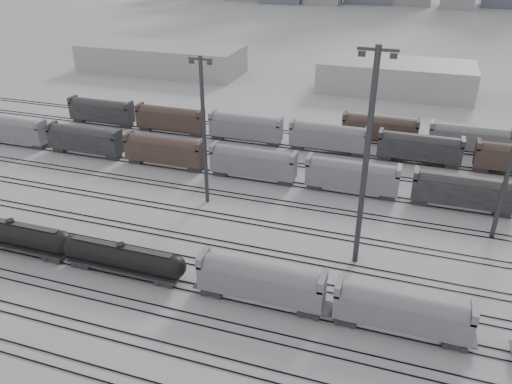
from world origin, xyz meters
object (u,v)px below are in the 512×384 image
(tank_car_a, at_px, (13,233))
(tank_car_b, at_px, (123,257))
(hopper_car_b, at_px, (402,310))
(light_mast_c, at_px, (366,158))
(hopper_car_a, at_px, (261,280))

(tank_car_a, xyz_separation_m, tank_car_b, (16.68, 0.00, -0.16))
(tank_car_b, bearing_deg, hopper_car_b, 0.00)
(hopper_car_b, bearing_deg, tank_car_b, 180.00)
(light_mast_c, bearing_deg, hopper_car_b, -61.67)
(hopper_car_a, bearing_deg, tank_car_a, 180.00)
(hopper_car_b, bearing_deg, light_mast_c, 118.33)
(hopper_car_b, bearing_deg, tank_car_a, 180.00)
(hopper_car_a, xyz_separation_m, hopper_car_b, (15.59, 0.00, -0.12))
(tank_car_a, bearing_deg, tank_car_b, 0.00)
(tank_car_a, relative_size, hopper_car_b, 1.29)
(tank_car_a, height_order, hopper_car_b, hopper_car_b)
(tank_car_a, xyz_separation_m, light_mast_c, (43.92, 11.87, 12.13))
(hopper_car_b, height_order, light_mast_c, light_mast_c)
(tank_car_b, bearing_deg, light_mast_c, 23.54)
(tank_car_b, distance_m, light_mast_c, 32.15)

